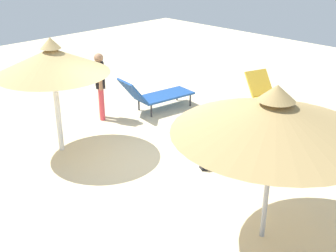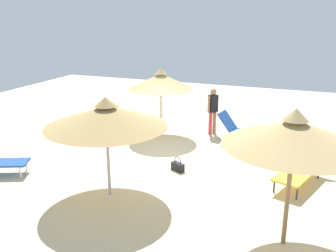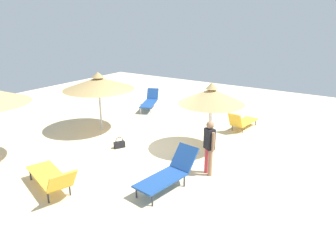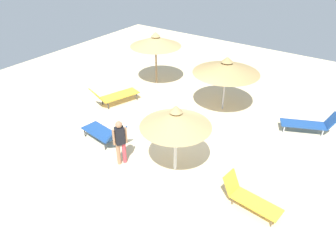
{
  "view_description": "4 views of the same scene",
  "coord_description": "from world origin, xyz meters",
  "px_view_note": "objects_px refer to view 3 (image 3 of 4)",
  "views": [
    {
      "loc": [
        -5.6,
        5.27,
        4.18
      ],
      "look_at": [
        -0.2,
        -0.08,
        0.85
      ],
      "focal_mm": 46.3,
      "sensor_mm": 36.0,
      "label": 1
    },
    {
      "loc": [
        -9.94,
        -3.83,
        4.23
      ],
      "look_at": [
        0.37,
        0.2,
        0.86
      ],
      "focal_mm": 40.26,
      "sensor_mm": 36.0,
      "label": 2
    },
    {
      "loc": [
        6.21,
        -8.17,
        4.41
      ],
      "look_at": [
        0.66,
        0.27,
        0.88
      ],
      "focal_mm": 33.0,
      "sensor_mm": 36.0,
      "label": 3
    },
    {
      "loc": [
        8.77,
        5.57,
        6.86
      ],
      "look_at": [
        0.8,
        0.01,
        0.76
      ],
      "focal_mm": 33.74,
      "sensor_mm": 36.0,
      "label": 4
    }
  ],
  "objects_px": {
    "lounge_chair_far_right": "(169,173)",
    "person_standing_center": "(209,144)",
    "parasol_umbrella_front": "(98,83)",
    "lounge_chair_back": "(150,101)",
    "lounge_chair_near_right": "(242,121)",
    "lounge_chair_near_left": "(52,177)",
    "parasol_umbrella_far_left": "(211,96)",
    "handbag": "(119,144)"
  },
  "relations": [
    {
      "from": "parasol_umbrella_far_left",
      "to": "handbag",
      "type": "bearing_deg",
      "value": -149.43
    },
    {
      "from": "parasol_umbrella_front",
      "to": "lounge_chair_near_right",
      "type": "xyz_separation_m",
      "value": [
        4.88,
        3.25,
        -1.62
      ]
    },
    {
      "from": "lounge_chair_far_right",
      "to": "handbag",
      "type": "xyz_separation_m",
      "value": [
        -2.99,
        1.33,
        -0.32
      ]
    },
    {
      "from": "parasol_umbrella_front",
      "to": "lounge_chair_far_right",
      "type": "height_order",
      "value": "parasol_umbrella_front"
    },
    {
      "from": "parasol_umbrella_far_left",
      "to": "handbag",
      "type": "distance_m",
      "value": 3.68
    },
    {
      "from": "lounge_chair_back",
      "to": "lounge_chair_near_left",
      "type": "bearing_deg",
      "value": -71.51
    },
    {
      "from": "lounge_chair_near_right",
      "to": "parasol_umbrella_far_left",
      "type": "bearing_deg",
      "value": -94.29
    },
    {
      "from": "parasol_umbrella_front",
      "to": "lounge_chair_back",
      "type": "height_order",
      "value": "parasol_umbrella_front"
    },
    {
      "from": "parasol_umbrella_far_left",
      "to": "lounge_chair_back",
      "type": "distance_m",
      "value": 5.97
    },
    {
      "from": "lounge_chair_back",
      "to": "handbag",
      "type": "bearing_deg",
      "value": -65.71
    },
    {
      "from": "lounge_chair_back",
      "to": "person_standing_center",
      "type": "xyz_separation_m",
      "value": [
        5.66,
        -4.74,
        0.55
      ]
    },
    {
      "from": "parasol_umbrella_front",
      "to": "lounge_chair_back",
      "type": "relative_size",
      "value": 1.37
    },
    {
      "from": "lounge_chair_back",
      "to": "parasol_umbrella_far_left",
      "type": "bearing_deg",
      "value": -32.19
    },
    {
      "from": "lounge_chair_near_right",
      "to": "parasol_umbrella_front",
      "type": "bearing_deg",
      "value": -146.35
    },
    {
      "from": "lounge_chair_near_right",
      "to": "person_standing_center",
      "type": "bearing_deg",
      "value": -82.31
    },
    {
      "from": "person_standing_center",
      "to": "parasol_umbrella_front",
      "type": "bearing_deg",
      "value": 168.81
    },
    {
      "from": "lounge_chair_back",
      "to": "lounge_chair_near_left",
      "type": "relative_size",
      "value": 0.89
    },
    {
      "from": "parasol_umbrella_front",
      "to": "lounge_chair_back",
      "type": "bearing_deg",
      "value": 93.14
    },
    {
      "from": "lounge_chair_near_left",
      "to": "parasol_umbrella_far_left",
      "type": "bearing_deg",
      "value": 65.34
    },
    {
      "from": "lounge_chair_far_right",
      "to": "person_standing_center",
      "type": "xyz_separation_m",
      "value": [
        0.55,
        1.3,
        0.5
      ]
    },
    {
      "from": "parasol_umbrella_front",
      "to": "handbag",
      "type": "bearing_deg",
      "value": -28.6
    },
    {
      "from": "parasol_umbrella_front",
      "to": "lounge_chair_back",
      "type": "distance_m",
      "value": 3.98
    },
    {
      "from": "lounge_chair_near_right",
      "to": "lounge_chair_near_left",
      "type": "distance_m",
      "value": 7.9
    },
    {
      "from": "lounge_chair_near_left",
      "to": "handbag",
      "type": "bearing_deg",
      "value": 99.32
    },
    {
      "from": "parasol_umbrella_far_left",
      "to": "lounge_chair_far_right",
      "type": "xyz_separation_m",
      "value": [
        0.24,
        -2.96,
        -1.49
      ]
    },
    {
      "from": "lounge_chair_near_left",
      "to": "parasol_umbrella_front",
      "type": "bearing_deg",
      "value": 119.83
    },
    {
      "from": "lounge_chair_far_right",
      "to": "handbag",
      "type": "bearing_deg",
      "value": 156.05
    },
    {
      "from": "parasol_umbrella_far_left",
      "to": "lounge_chair_back",
      "type": "relative_size",
      "value": 1.17
    },
    {
      "from": "lounge_chair_near_right",
      "to": "handbag",
      "type": "distance_m",
      "value": 5.22
    },
    {
      "from": "lounge_chair_far_right",
      "to": "lounge_chair_near_right",
      "type": "xyz_separation_m",
      "value": [
        -0.04,
        5.63,
        -0.11
      ]
    },
    {
      "from": "handbag",
      "to": "lounge_chair_far_right",
      "type": "bearing_deg",
      "value": -23.95
    },
    {
      "from": "parasol_umbrella_far_left",
      "to": "person_standing_center",
      "type": "bearing_deg",
      "value": -64.74
    },
    {
      "from": "parasol_umbrella_front",
      "to": "parasol_umbrella_far_left",
      "type": "relative_size",
      "value": 1.17
    },
    {
      "from": "parasol_umbrella_far_left",
      "to": "person_standing_center",
      "type": "distance_m",
      "value": 2.09
    },
    {
      "from": "lounge_chair_far_right",
      "to": "parasol_umbrella_front",
      "type": "bearing_deg",
      "value": 154.19
    },
    {
      "from": "person_standing_center",
      "to": "handbag",
      "type": "relative_size",
      "value": 3.91
    },
    {
      "from": "parasol_umbrella_far_left",
      "to": "parasol_umbrella_front",
      "type": "bearing_deg",
      "value": -172.91
    },
    {
      "from": "parasol_umbrella_far_left",
      "to": "lounge_chair_far_right",
      "type": "relative_size",
      "value": 1.17
    },
    {
      "from": "parasol_umbrella_far_left",
      "to": "handbag",
      "type": "xyz_separation_m",
      "value": [
        -2.76,
        -1.63,
        -1.81
      ]
    },
    {
      "from": "handbag",
      "to": "lounge_chair_near_left",
      "type": "bearing_deg",
      "value": -80.68
    },
    {
      "from": "lounge_chair_near_right",
      "to": "handbag",
      "type": "relative_size",
      "value": 4.2
    },
    {
      "from": "lounge_chair_far_right",
      "to": "lounge_chair_near_left",
      "type": "height_order",
      "value": "lounge_chair_far_right"
    }
  ]
}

